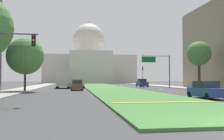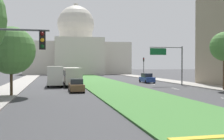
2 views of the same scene
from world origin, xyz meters
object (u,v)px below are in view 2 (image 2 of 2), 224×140
overhead_guide_sign (170,57)px  sedan_midblock (76,86)px  sedan_distant (147,78)px  capitol_building (76,51)px  street_tree_left_mid (11,50)px  traffic_light_far_right (144,65)px  city_bus (72,75)px  box_truck_delivery (55,76)px

overhead_guide_sign → sedan_midblock: 18.03m
sedan_midblock → sedan_distant: 20.35m
capitol_building → street_tree_left_mid: capitol_building is taller
traffic_light_far_right → street_tree_left_mid: street_tree_left_mid is taller
overhead_guide_sign → city_bus: overhead_guide_sign is taller
street_tree_left_mid → box_truck_delivery: 14.01m
capitol_building → box_truck_delivery: capitol_building is taller
overhead_guide_sign → traffic_light_far_right: bearing=84.1°
sedan_midblock → city_bus: size_ratio=0.42×
traffic_light_far_right → sedan_midblock: traffic_light_far_right is taller
traffic_light_far_right → overhead_guide_sign: 19.40m
capitol_building → street_tree_left_mid: 75.48m
capitol_building → traffic_light_far_right: size_ratio=7.11×
sedan_distant → box_truck_delivery: 17.95m
traffic_light_far_right → city_bus: traffic_light_far_right is taller
street_tree_left_mid → sedan_midblock: (7.31, 3.91, -4.22)m
traffic_light_far_right → overhead_guide_sign: overhead_guide_sign is taller
capitol_building → sedan_distant: 57.24m
street_tree_left_mid → city_bus: bearing=63.2°
street_tree_left_mid → sedan_midblock: bearing=28.1°
traffic_light_far_right → box_truck_delivery: (-20.60, -17.66, -1.64)m
sedan_midblock → sedan_distant: size_ratio=1.10×
overhead_guide_sign → sedan_distant: 8.12m
traffic_light_far_right → city_bus: bearing=-138.8°
traffic_light_far_right → sedan_distant: traffic_light_far_right is taller
traffic_light_far_right → sedan_distant: bearing=-106.0°
overhead_guide_sign → street_tree_left_mid: (-23.36, -11.17, 0.34)m
sedan_midblock → box_truck_delivery: box_truck_delivery is taller
sedan_midblock → sedan_distant: bearing=44.5°
capitol_building → box_truck_delivery: (-8.45, -61.47, -6.88)m
capitol_building → city_bus: capitol_building is taller
box_truck_delivery → traffic_light_far_right: bearing=40.6°
traffic_light_far_right → sedan_midblock: 32.16m
city_bus → street_tree_left_mid: bearing=-116.8°
street_tree_left_mid → city_bus: 16.89m
capitol_building → traffic_light_far_right: 45.76m
traffic_light_far_right → sedan_midblock: bearing=-124.2°
traffic_light_far_right → capitol_building: bearing=105.5°
street_tree_left_mid → box_truck_delivery: size_ratio=1.19×
traffic_light_far_right → street_tree_left_mid: (-25.34, -30.42, 1.69)m
overhead_guide_sign → sedan_midblock: (-16.04, -7.26, -3.87)m
overhead_guide_sign → street_tree_left_mid: bearing=-154.4°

